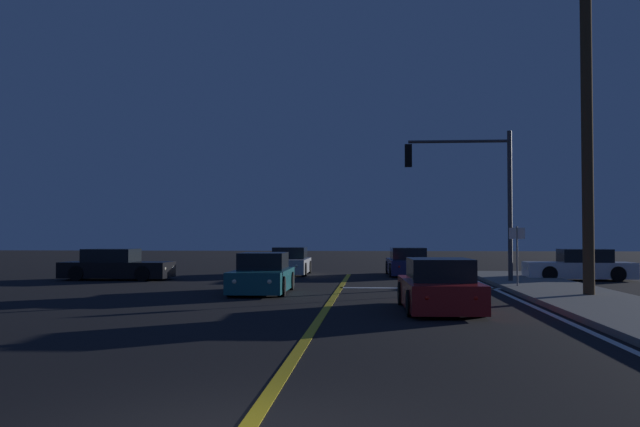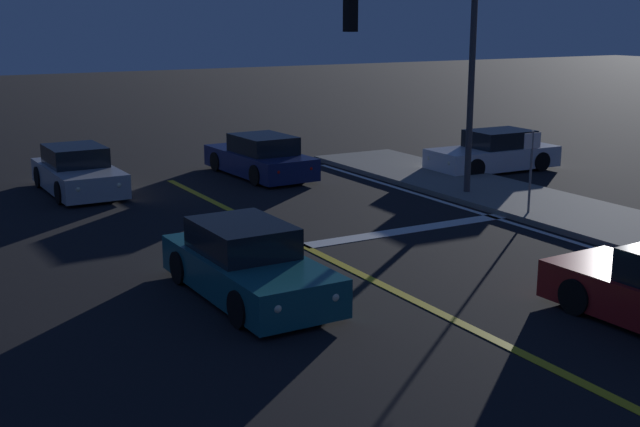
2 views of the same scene
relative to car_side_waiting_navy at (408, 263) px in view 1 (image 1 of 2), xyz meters
The scene contains 13 objects.
sidewalk_right 17.58m from the car_side_waiting_navy, 75.02° to the right, with size 3.20×37.33×0.15m, color slate.
lane_line_center 17.22m from the car_side_waiting_navy, 99.50° to the right, with size 0.20×35.26×0.01m, color gold.
lane_line_edge_right 17.20m from the car_side_waiting_navy, 80.99° to the right, with size 0.16×35.26×0.01m, color white.
stop_bar 8.13m from the car_side_waiting_navy, 89.64° to the right, with size 5.78×0.50×0.01m, color white.
car_side_waiting_navy is the anchor object (origin of this frame).
car_following_oncoming_white 7.80m from the car_side_waiting_navy, 22.89° to the right, with size 4.52×1.95×1.34m.
car_distant_tail_silver 5.76m from the car_side_waiting_navy, behind, with size 1.93×4.29×1.34m.
car_mid_block_teal 11.77m from the car_side_waiting_navy, 116.93° to the right, with size 1.89×4.41×1.34m.
car_parked_curb_black 13.45m from the car_side_waiting_navy, 161.75° to the right, with size 4.69×2.02×1.34m.
car_lead_oncoming_red 15.67m from the car_side_waiting_navy, 89.79° to the right, with size 1.99×4.59×1.34m.
traffic_signal_near_right 7.14m from the car_side_waiting_navy, 68.55° to the right, with size 4.20×0.28×6.05m.
utility_pole_right 14.01m from the car_side_waiting_navy, 68.27° to the right, with size 1.76×0.34×10.87m.
street_sign_corner 9.32m from the car_side_waiting_navy, 68.19° to the right, with size 0.56×0.06×2.24m.
Camera 1 is at (1.27, -6.36, 1.92)m, focal length 39.16 mm.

